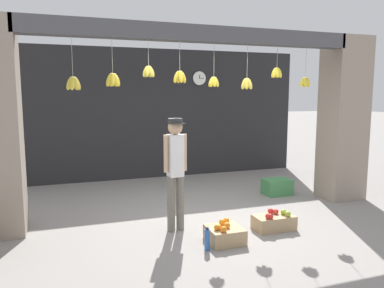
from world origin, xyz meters
name	(u,v)px	position (x,y,z in m)	size (l,w,h in m)	color
ground_plane	(202,218)	(0.00, 0.00, 0.00)	(60.00, 60.00, 0.00)	gray
shop_back_wall	(154,114)	(0.00, 3.13, 1.47)	(7.04, 0.12, 2.93)	#232326
shop_pillar_right	(343,119)	(2.87, 0.30, 1.47)	(0.70, 0.60, 2.93)	gray
storefront_awning	(198,40)	(-0.02, 0.12, 2.73)	(5.14, 0.30, 0.97)	#4C4C51
shopkeeper	(175,166)	(-0.52, -0.35, 0.93)	(0.34, 0.27, 1.60)	#6B665B
fruit_crate_oranges	(225,234)	(-0.04, -0.98, 0.11)	(0.45, 0.43, 0.28)	tan
fruit_crate_apples	(274,222)	(0.82, -0.78, 0.11)	(0.58, 0.32, 0.28)	tan
produce_box_green	(277,187)	(1.86, 0.84, 0.15)	(0.51, 0.38, 0.30)	#42844C
water_bottle	(207,239)	(-0.35, -1.13, 0.14)	(0.07, 0.07, 0.30)	#2D60AD
wall_clock	(199,78)	(1.07, 3.06, 2.29)	(0.33, 0.03, 0.33)	black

